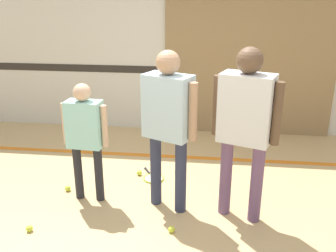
{
  "coord_description": "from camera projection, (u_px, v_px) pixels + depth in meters",
  "views": [
    {
      "loc": [
        0.43,
        -3.46,
        2.25
      ],
      "look_at": [
        -0.01,
        0.12,
        0.95
      ],
      "focal_mm": 40.0,
      "sensor_mm": 36.0,
      "label": 1
    }
  ],
  "objects": [
    {
      "name": "tennis_ball_stray_left",
      "position": [
        68.0,
        188.0,
        4.46
      ],
      "size": [
        0.07,
        0.07,
        0.07
      ],
      "primitive_type": "sphere",
      "color": "#CCE038",
      "rests_on": "ground_plane"
    },
    {
      "name": "wall_panel",
      "position": [
        249.0,
        65.0,
        5.93
      ],
      "size": [
        2.68,
        0.05,
        2.28
      ],
      "color": "#93754C",
      "rests_on": "ground_plane"
    },
    {
      "name": "tennis_ball_near_instructor",
      "position": [
        171.0,
        229.0,
        3.7
      ],
      "size": [
        0.07,
        0.07,
        0.07
      ],
      "primitive_type": "sphere",
      "color": "#CCE038",
      "rests_on": "ground_plane"
    },
    {
      "name": "wall_back",
      "position": [
        187.0,
        35.0,
        5.95
      ],
      "size": [
        16.0,
        0.07,
        3.2
      ],
      "color": "silver",
      "rests_on": "ground_plane"
    },
    {
      "name": "tennis_ball_by_spare_racket",
      "position": [
        139.0,
        173.0,
        4.84
      ],
      "size": [
        0.07,
        0.07,
        0.07
      ],
      "primitive_type": "sphere",
      "color": "#CCE038",
      "rests_on": "ground_plane"
    },
    {
      "name": "floor_stripe",
      "position": [
        179.0,
        157.0,
        5.38
      ],
      "size": [
        14.4,
        0.1,
        0.01
      ],
      "color": "orange",
      "rests_on": "ground_plane"
    },
    {
      "name": "ground_plane",
      "position": [
        167.0,
        212.0,
        4.05
      ],
      "size": [
        16.0,
        16.0,
        0.0
      ],
      "primitive_type": "plane",
      "color": "tan"
    },
    {
      "name": "person_student_right",
      "position": [
        245.0,
        118.0,
        3.6
      ],
      "size": [
        0.64,
        0.43,
        1.78
      ],
      "rotation": [
        0.0,
        0.0,
        2.79
      ],
      "color": "#6B4C70",
      "rests_on": "ground_plane"
    },
    {
      "name": "person_instructor",
      "position": [
        168.0,
        115.0,
        3.79
      ],
      "size": [
        0.6,
        0.44,
        1.72
      ],
      "rotation": [
        0.0,
        0.0,
        -0.43
      ],
      "color": "#2D334C",
      "rests_on": "ground_plane"
    },
    {
      "name": "person_student_left",
      "position": [
        85.0,
        130.0,
        4.03
      ],
      "size": [
        0.51,
        0.24,
        1.35
      ],
      "rotation": [
        0.0,
        0.0,
        -0.07
      ],
      "color": "#232328",
      "rests_on": "ground_plane"
    },
    {
      "name": "racket_spare_on_floor",
      "position": [
        153.0,
        178.0,
        4.77
      ],
      "size": [
        0.36,
        0.46,
        0.03
      ],
      "rotation": [
        0.0,
        0.0,
        2.1
      ],
      "color": "#C6D838",
      "rests_on": "ground_plane"
    },
    {
      "name": "tennis_ball_stray_right",
      "position": [
        29.0,
        229.0,
        3.71
      ],
      "size": [
        0.07,
        0.07,
        0.07
      ],
      "primitive_type": "sphere",
      "color": "#CCE038",
      "rests_on": "ground_plane"
    }
  ]
}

